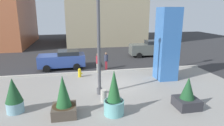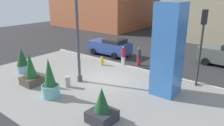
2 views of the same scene
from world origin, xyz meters
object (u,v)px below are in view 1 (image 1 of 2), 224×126
(potted_plant_by_pillar, at_px, (64,100))
(car_intersection, at_px, (149,48))
(potted_plant_mid_plaza, at_px, (14,96))
(fire_hydrant, at_px, (80,73))
(art_pillar_blue, at_px, (167,44))
(car_curb_east, at_px, (63,59))
(lamp_post, at_px, (99,44))
(potted_plant_near_right, at_px, (114,97))
(pedestrian_crossing, at_px, (106,60))
(traffic_light_far_side, at_px, (167,33))
(pedestrian_by_curb, at_px, (98,62))
(concrete_bollard, at_px, (104,96))
(potted_plant_near_left, at_px, (187,96))

(potted_plant_by_pillar, relative_size, car_intersection, 0.48)
(potted_plant_mid_plaza, distance_m, fire_hydrant, 6.37)
(art_pillar_blue, distance_m, car_intersection, 8.39)
(fire_hydrant, height_order, car_curb_east, car_curb_east)
(lamp_post, bearing_deg, car_curb_east, 111.57)
(potted_plant_mid_plaza, height_order, fire_hydrant, potted_plant_mid_plaza)
(potted_plant_near_right, distance_m, pedestrian_crossing, 8.38)
(car_intersection, bearing_deg, art_pillar_blue, -102.53)
(car_curb_east, bearing_deg, traffic_light_far_side, -13.53)
(potted_plant_near_right, height_order, pedestrian_by_curb, potted_plant_near_right)
(art_pillar_blue, distance_m, traffic_light_far_side, 2.70)
(potted_plant_by_pillar, xyz_separation_m, fire_hydrant, (1.00, 6.11, -0.50))
(lamp_post, distance_m, potted_plant_near_right, 3.62)
(fire_hydrant, xyz_separation_m, concrete_bollard, (1.24, -4.88, 0.01))
(potted_plant_by_pillar, height_order, pedestrian_crossing, potted_plant_by_pillar)
(potted_plant_by_pillar, relative_size, traffic_light_far_side, 0.44)
(potted_plant_near_right, height_order, car_intersection, potted_plant_near_right)
(car_curb_east, bearing_deg, pedestrian_by_curb, -33.70)
(car_intersection, distance_m, pedestrian_by_curb, 8.74)
(potted_plant_near_right, bearing_deg, pedestrian_by_curb, 89.27)
(potted_plant_mid_plaza, xyz_separation_m, car_intersection, (12.06, 11.53, -0.02))
(fire_hydrant, bearing_deg, pedestrian_by_curb, 27.49)
(traffic_light_far_side, distance_m, pedestrian_by_curb, 6.63)
(lamp_post, xyz_separation_m, potted_plant_near_left, (4.53, -2.81, -2.61))
(potted_plant_near_right, bearing_deg, potted_plant_mid_plaza, 166.62)
(concrete_bollard, distance_m, car_intersection, 13.33)
(potted_plant_by_pillar, distance_m, concrete_bollard, 2.61)
(fire_hydrant, bearing_deg, potted_plant_near_right, -76.50)
(car_intersection, bearing_deg, potted_plant_near_right, -118.49)
(potted_plant_near_left, xyz_separation_m, pedestrian_crossing, (-3.17, 8.40, 0.18))
(car_curb_east, xyz_separation_m, pedestrian_by_curb, (3.11, -2.07, 0.13))
(potted_plant_by_pillar, height_order, fire_hydrant, potted_plant_by_pillar)
(traffic_light_far_side, xyz_separation_m, car_intersection, (0.64, 5.62, -2.41))
(traffic_light_far_side, xyz_separation_m, pedestrian_crossing, (-5.32, 1.20, -2.48))
(potted_plant_near_right, bearing_deg, art_pillar_blue, 42.74)
(traffic_light_far_side, bearing_deg, concrete_bollard, -139.82)
(potted_plant_by_pillar, distance_m, fire_hydrant, 6.21)
(lamp_post, relative_size, pedestrian_crossing, 4.29)
(art_pillar_blue, bearing_deg, pedestrian_by_curb, 153.24)
(potted_plant_near_left, bearing_deg, lamp_post, 148.15)
(potted_plant_near_right, height_order, concrete_bollard, potted_plant_near_right)
(lamp_post, relative_size, concrete_bollard, 9.05)
(art_pillar_blue, height_order, potted_plant_by_pillar, art_pillar_blue)
(traffic_light_far_side, bearing_deg, pedestrian_crossing, 167.34)
(potted_plant_near_left, xyz_separation_m, concrete_bollard, (-4.44, 1.63, -0.32))
(car_curb_east, bearing_deg, potted_plant_mid_plaza, -104.64)
(car_intersection, bearing_deg, lamp_post, -126.18)
(pedestrian_by_curb, bearing_deg, concrete_bollard, -94.00)
(potted_plant_near_right, bearing_deg, concrete_bollard, 101.13)
(pedestrian_crossing, bearing_deg, potted_plant_by_pillar, -113.73)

